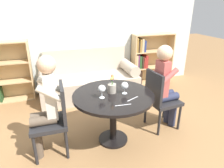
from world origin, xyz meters
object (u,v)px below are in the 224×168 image
wine_glass_left (102,89)px  flower_vase (112,87)px  bookshelf_right (147,59)px  chair_left (54,117)px  chair_right (160,98)px  couch (89,81)px  wine_glass_right (125,86)px  person_left (45,105)px  person_right (166,85)px

wine_glass_left → flower_vase: size_ratio=0.67×
bookshelf_right → flower_vase: (-1.41, -1.76, 0.21)m
chair_left → flower_vase: size_ratio=3.64×
chair_right → flower_vase: bearing=87.6°
couch → bookshelf_right: bookshelf_right is taller
bookshelf_right → wine_glass_right: size_ratio=7.37×
chair_left → person_left: person_left is taller
bookshelf_right → person_right: 1.81m
wine_glass_right → flower_vase: 0.16m
couch → chair_right: (0.74, -1.45, 0.18)m
person_right → person_left: bearing=87.5°
couch → flower_vase: flower_vase is taller
chair_left → person_left: bearing=-91.0°
flower_vase → person_left: bearing=-178.0°
person_left → person_right: size_ratio=1.00×
person_left → person_right: 1.65m
couch → chair_left: (-0.74, -1.52, 0.18)m
wine_glass_right → wine_glass_left: bearing=-174.4°
chair_left → flower_vase: bearing=93.9°
person_left → wine_glass_right: 0.98m
chair_right → person_right: 0.20m
chair_left → wine_glass_right: bearing=88.6°
couch → chair_left: size_ratio=2.09×
wine_glass_left → wine_glass_right: 0.31m
chair_left → wine_glass_right: (0.88, -0.04, 0.31)m
wine_glass_right → flower_vase: (-0.14, 0.08, -0.02)m
person_left → wine_glass_right: bearing=88.7°
couch → chair_left: couch is taller
couch → wine_glass_right: size_ratio=12.24×
couch → person_left: 1.77m
person_left → wine_glass_left: bearing=84.9°
chair_left → chair_right: same height
couch → chair_right: size_ratio=2.09×
bookshelf_right → flower_vase: size_ratio=4.59×
chair_right → person_right: person_right is taller
person_right → couch: bearing=24.6°
chair_right → person_right: (0.09, 0.01, 0.18)m
bookshelf_right → chair_right: (-0.67, -1.72, -0.07)m
person_right → wine_glass_right: 0.70m
flower_vase → wine_glass_left: bearing=-147.6°
couch → person_right: bearing=-60.2°
person_right → bookshelf_right: bearing=-24.2°
couch → flower_vase: 1.56m
couch → flower_vase: bearing=-89.8°
person_left → person_right: (1.65, 0.08, 0.01)m
person_left → flower_vase: size_ratio=5.08×
person_right → wine_glass_left: person_right is taller
person_right → wine_glass_right: (-0.68, -0.13, 0.13)m
person_right → wine_glass_left: 1.01m
chair_left → person_left: size_ratio=0.72×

